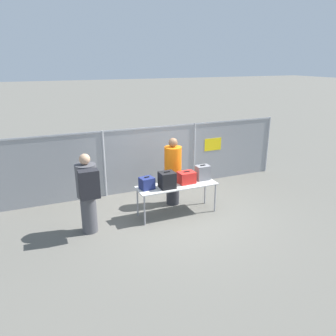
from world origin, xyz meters
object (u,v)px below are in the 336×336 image
at_px(suitcase_black, 167,180).
at_px(utility_trailer, 173,154).
at_px(suitcase_red, 186,177).
at_px(suitcase_grey, 203,173).
at_px(security_worker_near, 173,171).
at_px(inspection_table, 177,187).
at_px(suitcase_navy, 147,183).
at_px(traveler_hooded, 88,191).

xyz_separation_m(suitcase_black, utility_trailer, (1.97, 4.05, -0.62)).
height_order(suitcase_black, suitcase_red, suitcase_black).
xyz_separation_m(suitcase_black, suitcase_grey, (1.07, 0.16, -0.01)).
bearing_deg(security_worker_near, suitcase_black, 54.61).
relative_size(suitcase_grey, security_worker_near, 0.22).
bearing_deg(inspection_table, suitcase_red, 7.53).
bearing_deg(suitcase_navy, suitcase_black, -15.30).
bearing_deg(inspection_table, suitcase_grey, 6.92).
relative_size(traveler_hooded, utility_trailer, 0.56).
bearing_deg(suitcase_navy, suitcase_grey, 1.24).
relative_size(inspection_table, traveler_hooded, 1.10).
height_order(inspection_table, suitcase_navy, suitcase_navy).
bearing_deg(traveler_hooded, suitcase_navy, -11.00).
bearing_deg(traveler_hooded, suitcase_grey, -14.01).
xyz_separation_m(suitcase_red, suitcase_grey, (0.50, 0.06, 0.04)).
bearing_deg(suitcase_grey, security_worker_near, 140.37).
height_order(inspection_table, utility_trailer, inspection_table).
xyz_separation_m(inspection_table, security_worker_near, (0.15, 0.61, 0.23)).
bearing_deg(security_worker_near, suitcase_red, 100.72).
bearing_deg(suitcase_black, inspection_table, 13.18).
bearing_deg(utility_trailer, traveler_hooded, -133.49).
bearing_deg(suitcase_red, suitcase_navy, 178.72).
bearing_deg(suitcase_black, suitcase_grey, 8.69).
relative_size(inspection_table, suitcase_navy, 5.65).
bearing_deg(suitcase_black, suitcase_navy, 164.70).
xyz_separation_m(suitcase_navy, suitcase_red, (1.05, -0.02, 0.00)).
bearing_deg(inspection_table, suitcase_black, -166.82).
height_order(suitcase_grey, traveler_hooded, traveler_hooded).
height_order(inspection_table, suitcase_black, suitcase_black).
bearing_deg(traveler_hooded, utility_trailer, 28.44).
bearing_deg(suitcase_navy, inspection_table, -4.44).
bearing_deg(suitcase_red, security_worker_near, 102.25).
xyz_separation_m(suitcase_navy, traveler_hooded, (-1.44, -0.18, 0.09)).
bearing_deg(suitcase_navy, security_worker_near, 30.39).
distance_m(suitcase_red, traveler_hooded, 2.50).
distance_m(security_worker_near, utility_trailer, 3.75).
height_order(traveler_hooded, utility_trailer, traveler_hooded).
bearing_deg(inspection_table, suitcase_navy, 175.56).
bearing_deg(security_worker_near, traveler_hooded, 15.45).
xyz_separation_m(inspection_table, suitcase_navy, (-0.78, 0.06, 0.21)).
bearing_deg(suitcase_black, suitcase_red, 10.49).
bearing_deg(traveler_hooded, suitcase_black, -16.63).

